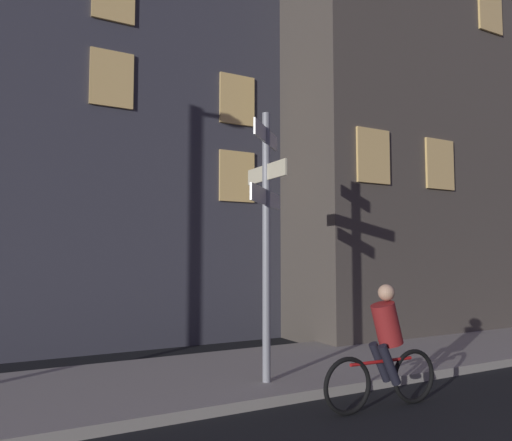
{
  "coord_description": "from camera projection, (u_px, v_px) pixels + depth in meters",
  "views": [
    {
      "loc": [
        -4.81,
        -0.55,
        2.0
      ],
      "look_at": [
        -1.26,
        6.15,
        2.54
      ],
      "focal_mm": 33.73,
      "sensor_mm": 36.0,
      "label": 1
    }
  ],
  "objects": [
    {
      "name": "building_left_block",
      "position": [
        29.0,
        60.0,
        12.45
      ],
      "size": [
        11.71,
        6.69,
        14.1
      ],
      "color": "#383842",
      "rests_on": "ground_plane"
    },
    {
      "name": "signpost",
      "position": [
        266.0,
        220.0,
        7.22
      ],
      "size": [
        1.11,
        1.15,
        4.02
      ],
      "color": "gray",
      "rests_on": "sidewalk_kerb"
    },
    {
      "name": "cyclist",
      "position": [
        384.0,
        350.0,
        6.32
      ],
      "size": [
        1.82,
        0.33,
        1.61
      ],
      "color": "black",
      "rests_on": "ground_plane"
    },
    {
      "name": "building_right_block",
      "position": [
        368.0,
        116.0,
        16.87
      ],
      "size": [
        10.31,
        9.72,
        13.77
      ],
      "color": "#4C443D",
      "rests_on": "ground_plane"
    },
    {
      "name": "sidewalk_kerb",
      "position": [
        307.0,
        365.0,
        8.41
      ],
      "size": [
        40.0,
        3.1,
        0.14
      ],
      "primitive_type": "cube",
      "color": "gray",
      "rests_on": "ground_plane"
    }
  ]
}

